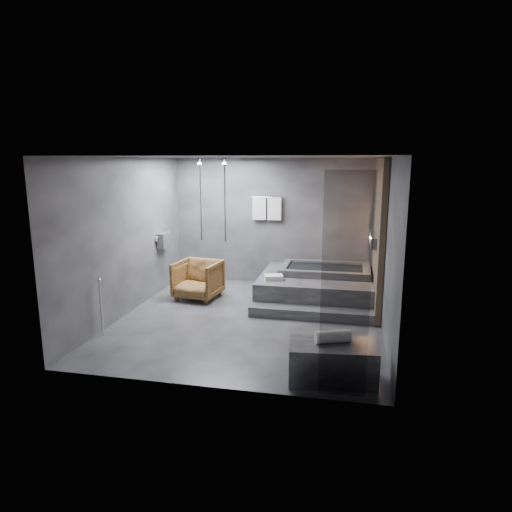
# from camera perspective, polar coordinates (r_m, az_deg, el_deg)

# --- Properties ---
(room) EXTENTS (5.00, 5.04, 2.82)m
(room) POSITION_cam_1_polar(r_m,az_deg,el_deg) (7.86, 2.38, 4.47)
(room) COLOR #2B2B2E
(room) RESTS_ON ground
(tub_deck) EXTENTS (2.20, 2.00, 0.50)m
(tub_deck) POSITION_cam_1_polar(r_m,az_deg,el_deg) (9.27, 7.55, -3.83)
(tub_deck) COLOR #303033
(tub_deck) RESTS_ON ground
(tub_step) EXTENTS (2.20, 0.36, 0.18)m
(tub_step) POSITION_cam_1_polar(r_m,az_deg,el_deg) (8.19, 6.87, -7.12)
(tub_step) COLOR #303033
(tub_step) RESTS_ON ground
(concrete_bench) EXTENTS (1.14, 0.71, 0.49)m
(concrete_bench) POSITION_cam_1_polar(r_m,az_deg,el_deg) (6.00, 9.53, -12.96)
(concrete_bench) COLOR #313133
(concrete_bench) RESTS_ON ground
(driftwood_chair) EXTENTS (0.94, 0.96, 0.78)m
(driftwood_chair) POSITION_cam_1_polar(r_m,az_deg,el_deg) (9.27, -7.27, -2.94)
(driftwood_chair) COLOR #432810
(driftwood_chair) RESTS_ON ground
(rolled_towel) EXTENTS (0.48, 0.30, 0.16)m
(rolled_towel) POSITION_cam_1_polar(r_m,az_deg,el_deg) (5.91, 9.56, -9.91)
(rolled_towel) COLOR white
(rolled_towel) RESTS_ON concrete_bench
(deck_towel) EXTENTS (0.40, 0.33, 0.09)m
(deck_towel) POSITION_cam_1_polar(r_m,az_deg,el_deg) (8.74, 2.23, -2.68)
(deck_towel) COLOR silver
(deck_towel) RESTS_ON tub_deck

